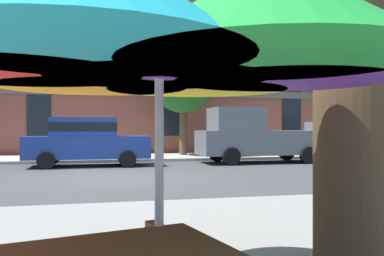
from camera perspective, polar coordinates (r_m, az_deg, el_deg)
name	(u,v)px	position (r m, az deg, el deg)	size (l,w,h in m)	color
ground_plane	(116,178)	(11.71, -10.60, -6.87)	(120.00, 120.00, 0.00)	#424244
sidewalk_far	(110,158)	(18.47, -11.44, -4.16)	(56.00, 3.60, 0.12)	#B2ADA3
apartment_building	(107,50)	(27.08, -11.89, 10.65)	(39.61, 12.08, 12.80)	#934C3D
sedan_blue	(87,140)	(15.33, -14.57, -1.68)	(4.40, 1.98, 1.78)	navy
pickup_gray	(256,137)	(16.50, 8.94, -1.29)	(5.10, 2.12, 2.20)	slate
street_tree_middle	(181,76)	(19.44, -1.50, 7.26)	(3.28, 3.47, 5.40)	brown
street_tree_right	(366,80)	(23.76, 23.26, 6.19)	(3.57, 3.88, 5.84)	#4C3823
patio_umbrella	(159,37)	(2.71, -4.64, 12.63)	(3.26, 3.03, 2.34)	silver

